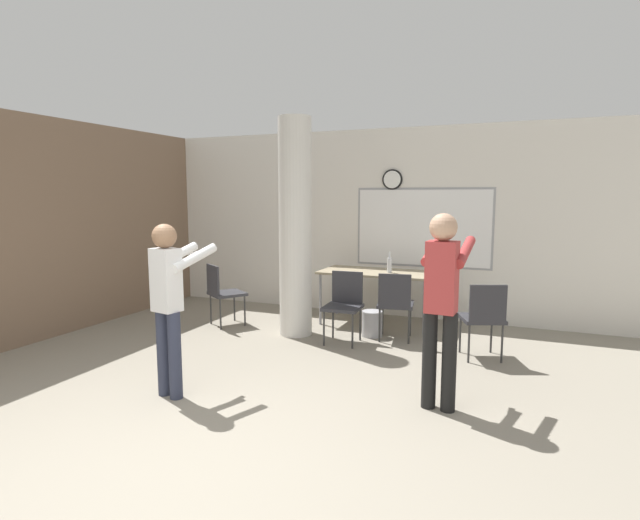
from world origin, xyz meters
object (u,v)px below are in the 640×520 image
(chair_mid_room, at_px, (484,315))
(chair_table_front, at_px, (344,302))
(person_playing_front, at_px, (169,296))
(person_playing_side, at_px, (442,296))
(chair_table_right, at_px, (395,301))
(chair_near_pillar, at_px, (222,290))
(bottle_on_table, at_px, (389,265))
(folding_table, at_px, (377,275))

(chair_mid_room, height_order, chair_table_front, same)
(person_playing_front, bearing_deg, chair_mid_room, 40.13)
(person_playing_side, bearing_deg, chair_table_right, 114.87)
(chair_near_pillar, relative_size, person_playing_front, 0.55)
(chair_mid_room, distance_m, chair_table_right, 1.14)
(bottle_on_table, height_order, person_playing_side, person_playing_side)
(chair_near_pillar, relative_size, person_playing_side, 0.52)
(chair_near_pillar, relative_size, chair_table_right, 1.00)
(chair_near_pillar, bearing_deg, person_playing_side, -26.28)
(chair_near_pillar, height_order, chair_table_right, same)
(folding_table, bearing_deg, chair_mid_room, -34.88)
(folding_table, xyz_separation_m, chair_mid_room, (1.52, -1.06, -0.20))
(chair_mid_room, distance_m, chair_near_pillar, 3.49)
(chair_mid_room, xyz_separation_m, person_playing_front, (-2.53, -2.13, 0.42))
(chair_table_right, bearing_deg, chair_near_pillar, -174.85)
(bottle_on_table, height_order, chair_table_right, bottle_on_table)
(folding_table, distance_m, chair_near_pillar, 2.18)
(folding_table, relative_size, person_playing_front, 1.01)
(chair_near_pillar, bearing_deg, chair_table_right, 5.15)
(folding_table, xyz_separation_m, chair_table_front, (-0.14, -1.00, -0.20))
(chair_table_front, distance_m, person_playing_side, 2.15)
(chair_table_front, xyz_separation_m, person_playing_front, (-0.88, -2.20, 0.42))
(bottle_on_table, bearing_deg, person_playing_front, -110.73)
(chair_table_front, height_order, person_playing_front, person_playing_front)
(folding_table, relative_size, chair_mid_room, 1.82)
(person_playing_front, bearing_deg, person_playing_side, 16.08)
(chair_mid_room, bearing_deg, person_playing_front, -139.87)
(bottle_on_table, height_order, chair_near_pillar, bottle_on_table)
(bottle_on_table, height_order, chair_table_front, bottle_on_table)
(chair_table_right, relative_size, person_playing_side, 0.52)
(chair_table_right, bearing_deg, folding_table, 121.70)
(folding_table, relative_size, chair_near_pillar, 1.82)
(chair_table_front, bearing_deg, person_playing_front, -111.71)
(chair_mid_room, relative_size, person_playing_front, 0.55)
(bottle_on_table, xyz_separation_m, chair_mid_room, (1.34, -1.02, -0.36))
(folding_table, bearing_deg, person_playing_side, -63.12)
(chair_near_pillar, bearing_deg, chair_table_front, -2.11)
(chair_table_right, bearing_deg, person_playing_side, -65.13)
(folding_table, distance_m, chair_table_front, 1.02)
(folding_table, bearing_deg, bottle_on_table, -12.82)
(chair_near_pillar, bearing_deg, person_playing_front, -67.17)
(folding_table, height_order, chair_near_pillar, chair_near_pillar)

